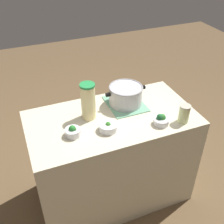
{
  "coord_description": "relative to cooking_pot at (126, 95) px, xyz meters",
  "views": [
    {
      "loc": [
        -0.64,
        -1.6,
        2.17
      ],
      "look_at": [
        0.0,
        0.0,
        0.94
      ],
      "focal_mm": 44.49,
      "sensor_mm": 36.0,
      "label": 1
    }
  ],
  "objects": [
    {
      "name": "counter_slab",
      "position": [
        -0.17,
        -0.13,
        -0.54
      ],
      "size": [
        1.31,
        0.7,
        0.89
      ],
      "primitive_type": "cube",
      "color": "beige",
      "rests_on": "ground_plane"
    },
    {
      "name": "lemonade_pitcher",
      "position": [
        -0.33,
        -0.06,
        0.06
      ],
      "size": [
        0.11,
        0.11,
        0.29
      ],
      "color": "#F3E199",
      "rests_on": "counter_slab"
    },
    {
      "name": "mason_jar",
      "position": [
        0.31,
        -0.38,
        -0.02
      ],
      "size": [
        0.09,
        0.09,
        0.14
      ],
      "color": "beige",
      "rests_on": "counter_slab"
    },
    {
      "name": "broccoli_bowl_back",
      "position": [
        -0.51,
        -0.22,
        -0.06
      ],
      "size": [
        0.11,
        0.11,
        0.09
      ],
      "color": "silver",
      "rests_on": "counter_slab"
    },
    {
      "name": "ground_plane",
      "position": [
        -0.17,
        -0.13,
        -0.98
      ],
      "size": [
        8.0,
        8.0,
        0.0
      ],
      "primitive_type": "plane",
      "color": "brown"
    },
    {
      "name": "cooking_pot",
      "position": [
        0.0,
        0.0,
        0.0
      ],
      "size": [
        0.34,
        0.27,
        0.16
      ],
      "color": "#B7B7BC",
      "rests_on": "dish_cloth"
    },
    {
      "name": "dish_cloth",
      "position": [
        0.0,
        0.0,
        -0.09
      ],
      "size": [
        0.29,
        0.34,
        0.01
      ],
      "primitive_type": "cube",
      "color": "#6EAA89",
      "rests_on": "counter_slab"
    },
    {
      "name": "broccoli_bowl_front",
      "position": [
        -0.25,
        -0.26,
        -0.06
      ],
      "size": [
        0.14,
        0.14,
        0.07
      ],
      "color": "silver",
      "rests_on": "counter_slab"
    },
    {
      "name": "broccoli_bowl_center",
      "position": [
        0.14,
        -0.34,
        -0.06
      ],
      "size": [
        0.12,
        0.12,
        0.08
      ],
      "color": "silver",
      "rests_on": "counter_slab"
    }
  ]
}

